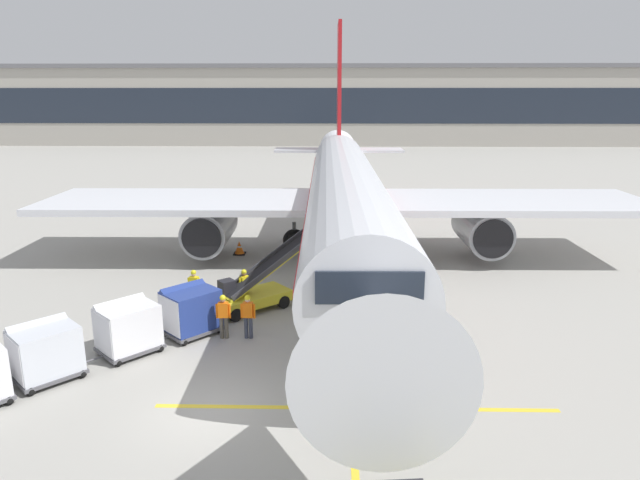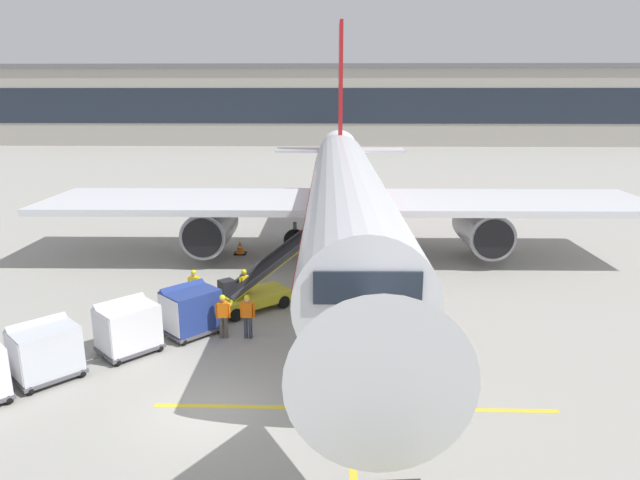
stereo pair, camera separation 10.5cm
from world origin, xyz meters
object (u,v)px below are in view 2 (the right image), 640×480
(baggage_cart_lead, at_px, (190,309))
(ground_crew_marshaller, at_px, (194,286))
(baggage_cart_second, at_px, (127,326))
(baggage_cart_third, at_px, (45,350))
(parked_airplane, at_px, (346,193))
(belt_loader, at_px, (255,288))
(ground_crew_wingwalker, at_px, (223,313))
(ground_crew_by_carts, at_px, (248,313))
(safety_cone_engine_keepout, at_px, (240,248))
(safety_cone_wingtip, at_px, (212,248))
(ground_crew_by_loader, at_px, (244,286))

(baggage_cart_lead, bearing_deg, ground_crew_marshaller, 100.35)
(baggage_cart_second, relative_size, baggage_cart_third, 1.00)
(parked_airplane, distance_m, belt_loader, 9.47)
(baggage_cart_second, height_order, ground_crew_wingwalker, baggage_cart_second)
(ground_crew_by_carts, bearing_deg, belt_loader, 92.71)
(ground_crew_marshaller, xyz_separation_m, safety_cone_engine_keepout, (0.55, 8.51, -0.62))
(parked_airplane, bearing_deg, ground_crew_by_carts, -109.11)
(ground_crew_marshaller, bearing_deg, parked_airplane, 51.07)
(ground_crew_by_carts, bearing_deg, safety_cone_engine_keepout, 100.88)
(baggage_cart_second, xyz_separation_m, ground_crew_by_carts, (4.12, 1.31, -0.00))
(baggage_cart_lead, bearing_deg, safety_cone_wingtip, 98.14)
(baggage_cart_third, xyz_separation_m, safety_cone_wingtip, (2.22, 14.90, -0.67))
(belt_loader, distance_m, baggage_cart_lead, 3.48)
(safety_cone_engine_keepout, bearing_deg, ground_crew_marshaller, -93.66)
(ground_crew_marshaller, bearing_deg, belt_loader, 2.53)
(safety_cone_engine_keepout, distance_m, safety_cone_wingtip, 1.68)
(ground_crew_by_loader, bearing_deg, belt_loader, -2.70)
(baggage_cart_third, xyz_separation_m, ground_crew_wingwalker, (5.18, 3.25, -0.00))
(ground_crew_marshaller, distance_m, safety_cone_wingtip, 8.73)
(baggage_cart_second, relative_size, safety_cone_engine_keepout, 3.31)
(baggage_cart_second, bearing_deg, baggage_cart_third, -135.34)
(baggage_cart_second, bearing_deg, safety_cone_wingtip, 88.97)
(belt_loader, height_order, ground_crew_marshaller, belt_loader)
(baggage_cart_lead, xyz_separation_m, safety_cone_wingtip, (-1.61, 11.27, -0.67))
(ground_crew_by_loader, height_order, ground_crew_wingwalker, same)
(ground_crew_by_carts, distance_m, safety_cone_wingtip, 12.27)
(baggage_cart_second, height_order, ground_crew_marshaller, baggage_cart_second)
(baggage_cart_lead, bearing_deg, ground_crew_by_loader, 59.11)
(parked_airplane, distance_m, ground_crew_wingwalker, 12.51)
(baggage_cart_third, relative_size, ground_crew_by_loader, 1.46)
(ground_crew_wingwalker, relative_size, safety_cone_engine_keepout, 2.26)
(baggage_cart_second, xyz_separation_m, ground_crew_by_loader, (3.50, 4.44, -0.00))
(ground_crew_by_loader, bearing_deg, baggage_cart_lead, -120.89)
(belt_loader, distance_m, baggage_cart_second, 5.94)
(parked_airplane, relative_size, ground_crew_marshaller, 25.08)
(ground_crew_marshaller, bearing_deg, safety_cone_wingtip, 97.46)
(baggage_cart_third, relative_size, safety_cone_engine_keepout, 3.31)
(baggage_cart_second, height_order, baggage_cart_third, same)
(baggage_cart_second, bearing_deg, ground_crew_wingwalker, 22.04)
(baggage_cart_third, relative_size, safety_cone_wingtip, 3.77)
(baggage_cart_third, height_order, ground_crew_by_loader, baggage_cart_third)
(baggage_cart_second, distance_m, ground_crew_by_loader, 5.66)
(baggage_cart_third, bearing_deg, safety_cone_wingtip, 81.53)
(ground_crew_marshaller, relative_size, ground_crew_wingwalker, 1.00)
(baggage_cart_lead, distance_m, ground_crew_by_carts, 2.30)
(ground_crew_by_loader, bearing_deg, safety_cone_wingtip, 111.07)
(parked_airplane, xyz_separation_m, belt_loader, (-4.03, -8.11, -2.76))
(baggage_cart_lead, relative_size, ground_crew_marshaller, 1.46)
(ground_crew_wingwalker, bearing_deg, baggage_cart_lead, 164.33)
(baggage_cart_third, height_order, safety_cone_wingtip, baggage_cart_third)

